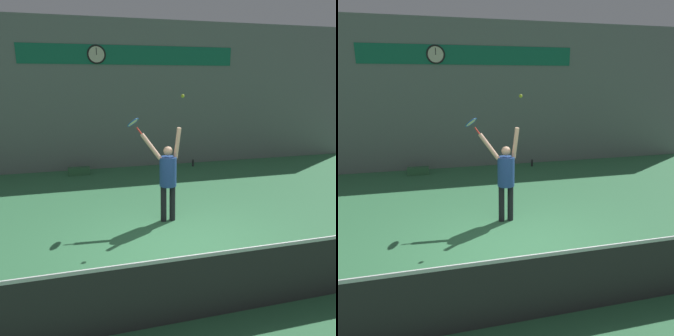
{
  "view_description": "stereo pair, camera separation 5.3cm",
  "coord_description": "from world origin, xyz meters",
  "views": [
    {
      "loc": [
        -1.69,
        -5.15,
        3.05
      ],
      "look_at": [
        0.01,
        1.42,
        1.22
      ],
      "focal_mm": 35.0,
      "sensor_mm": 36.0,
      "label": 1
    },
    {
      "loc": [
        -1.64,
        -5.17,
        3.05
      ],
      "look_at": [
        0.01,
        1.42,
        1.22
      ],
      "focal_mm": 35.0,
      "sensor_mm": 36.0,
      "label": 2
    }
  ],
  "objects": [
    {
      "name": "ground_plane",
      "position": [
        0.0,
        0.0,
        0.0
      ],
      "size": [
        18.0,
        18.0,
        0.0
      ],
      "primitive_type": "plane",
      "color": "#387A4C"
    },
    {
      "name": "back_wall",
      "position": [
        0.0,
        6.37,
        2.5
      ],
      "size": [
        18.0,
        0.1,
        5.0
      ],
      "color": "slate",
      "rests_on": "ground_plane"
    },
    {
      "name": "sponsor_banner",
      "position": [
        0.0,
        6.31,
        3.85
      ],
      "size": [
        7.17,
        0.02,
        0.62
      ],
      "color": "#146B4C"
    },
    {
      "name": "scoreboard_clock",
      "position": [
        -1.14,
        6.29,
        3.85
      ],
      "size": [
        0.61,
        0.06,
        0.61
      ],
      "color": "beige"
    },
    {
      "name": "court_net",
      "position": [
        0.0,
        -1.72,
        0.5
      ],
      "size": [
        8.66,
        0.07,
        1.06
      ],
      "color": "#333333",
      "rests_on": "ground_plane"
    },
    {
      "name": "tennis_player",
      "position": [
        0.0,
        1.43,
        1.06
      ],
      "size": [
        0.85,
        0.52,
        2.09
      ],
      "color": "black",
      "rests_on": "ground_plane"
    },
    {
      "name": "tennis_racket",
      "position": [
        -0.66,
        1.82,
        2.15
      ],
      "size": [
        0.37,
        0.38,
        0.36
      ],
      "color": "red"
    },
    {
      "name": "tennis_ball",
      "position": [
        0.29,
        1.34,
        2.73
      ],
      "size": [
        0.07,
        0.07,
        0.07
      ],
      "color": "#CCDB2D"
    },
    {
      "name": "water_bottle",
      "position": [
        2.07,
        5.8,
        0.11
      ],
      "size": [
        0.08,
        0.08,
        0.25
      ],
      "color": "#262628",
      "rests_on": "ground_plane"
    },
    {
      "name": "equipment_bag",
      "position": [
        -1.94,
        5.7,
        0.12
      ],
      "size": [
        0.7,
        0.26,
        0.25
      ],
      "color": "#33663F",
      "rests_on": "ground_plane"
    }
  ]
}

